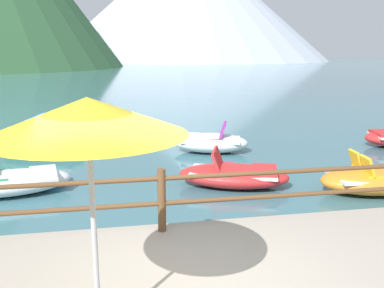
{
  "coord_description": "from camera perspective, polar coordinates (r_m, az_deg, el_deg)",
  "views": [
    {
      "loc": [
        -0.61,
        -4.21,
        3.03
      ],
      "look_at": [
        1.08,
        5.0,
        0.9
      ],
      "focal_mm": 39.3,
      "sensor_mm": 36.0,
      "label": 1
    }
  ],
  "objects": [
    {
      "name": "ground_plane",
      "position": [
        44.31,
        -9.68,
        8.72
      ],
      "size": [
        200.0,
        200.0,
        0.0
      ],
      "primitive_type": "plane",
      "color": "#3D6B75"
    },
    {
      "name": "dock_railing",
      "position": [
        6.14,
        -4.14,
        -6.75
      ],
      "size": [
        23.92,
        0.12,
        0.95
      ],
      "color": "brown",
      "rests_on": "promenade_dock"
    },
    {
      "name": "beach_umbrella",
      "position": [
        3.62,
        -13.95,
        3.16
      ],
      "size": [
        1.7,
        1.7,
        2.24
      ],
      "color": "#B2B2B7",
      "rests_on": "promenade_dock"
    },
    {
      "name": "pedal_boat_1",
      "position": [
        12.57,
        2.52,
        0.26
      ],
      "size": [
        2.48,
        1.83,
        0.89
      ],
      "color": "white",
      "rests_on": "ground"
    },
    {
      "name": "pedal_boat_3",
      "position": [
        9.75,
        -23.49,
        -4.72
      ],
      "size": [
        2.69,
        1.6,
        0.85
      ],
      "color": "white",
      "rests_on": "ground"
    },
    {
      "name": "pedal_boat_4",
      "position": [
        13.04,
        -19.65,
        0.43
      ],
      "size": [
        2.57,
        1.59,
        1.24
      ],
      "color": "green",
      "rests_on": "ground"
    },
    {
      "name": "pedal_boat_5",
      "position": [
        9.86,
        23.8,
        -4.42
      ],
      "size": [
        2.54,
        1.44,
        0.88
      ],
      "color": "orange",
      "rests_on": "ground"
    },
    {
      "name": "pedal_boat_7",
      "position": [
        9.47,
        5.74,
        -4.21
      ],
      "size": [
        2.71,
        1.91,
        0.84
      ],
      "color": "red",
      "rests_on": "ground"
    }
  ]
}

